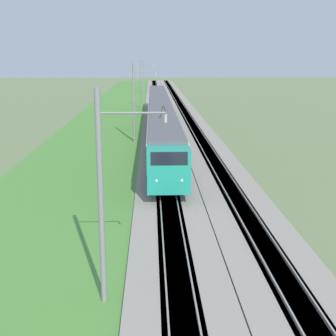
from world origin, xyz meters
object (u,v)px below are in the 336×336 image
object	(u,v)px
catenary_mast_near	(102,198)
catenary_mast_far	(141,84)
catenary_mast_mid	(134,102)
catenary_mast_distant	(144,76)
passenger_train	(160,114)

from	to	relation	value
catenary_mast_near	catenary_mast_far	distance (m)	69.47
catenary_mast_near	catenary_mast_mid	size ratio (longest dim) A/B	0.97
catenary_mast_far	catenary_mast_distant	size ratio (longest dim) A/B	1.04
passenger_train	catenary_mast_mid	bearing A→B (deg)	-24.08
passenger_train	catenary_mast_distant	distance (m)	63.08
passenger_train	catenary_mast_distant	world-z (taller)	catenary_mast_distant
catenary_mast_near	catenary_mast_distant	world-z (taller)	catenary_mast_near
passenger_train	catenary_mast_mid	xyz separation A→B (m)	(-6.48, 2.90, 2.06)
passenger_train	catenary_mast_far	world-z (taller)	catenary_mast_far
catenary_mast_near	catenary_mast_mid	distance (m)	34.73
passenger_train	catenary_mast_near	distance (m)	41.36
catenary_mast_far	catenary_mast_distant	world-z (taller)	catenary_mast_far
catenary_mast_near	catenary_mast_mid	xyz separation A→B (m)	(34.73, 0.00, 0.15)
catenary_mast_distant	catenary_mast_mid	bearing A→B (deg)	180.00
passenger_train	catenary_mast_distant	xyz separation A→B (m)	(62.98, 2.89, 1.89)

